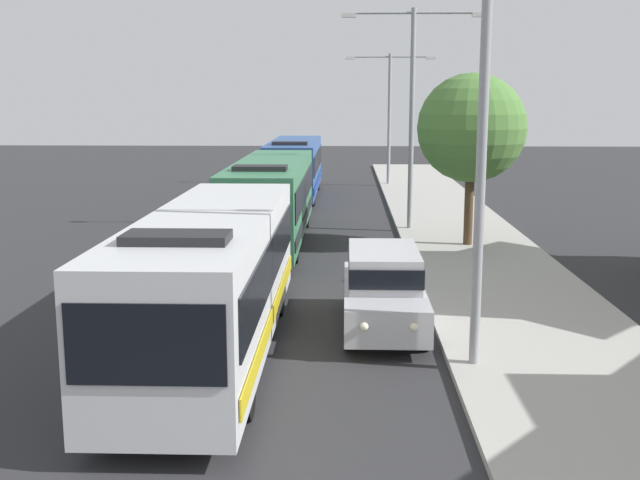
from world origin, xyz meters
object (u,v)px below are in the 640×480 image
object	(u,v)px
bus_lead	(212,277)
roadside_tree	(472,128)
bus_second_in_line	(271,197)
white_suv	(383,286)
streetlamp_near	(484,99)
streetlamp_far	(389,105)
bus_middle	(295,166)
streetlamp_mid	(412,97)

from	to	relation	value
bus_lead	roadside_tree	xyz separation A→B (m)	(7.22, 11.95, 2.63)
bus_second_in_line	white_suv	xyz separation A→B (m)	(3.70, -11.02, -0.66)
bus_second_in_line	streetlamp_near	size ratio (longest dim) A/B	1.43
streetlamp_far	bus_middle	bearing A→B (deg)	-134.36
bus_middle	streetlamp_mid	xyz separation A→B (m)	(5.40, -10.79, 3.72)
white_suv	streetlamp_near	size ratio (longest dim) A/B	0.59
bus_lead	streetlamp_near	bearing A→B (deg)	-8.56
white_suv	roadside_tree	distance (m)	11.08
bus_second_in_line	streetlamp_mid	xyz separation A→B (m)	(5.40, 2.50, 3.71)
streetlamp_far	white_suv	bearing A→B (deg)	-93.26
streetlamp_near	white_suv	bearing A→B (deg)	121.32
bus_lead	bus_middle	bearing A→B (deg)	90.00
streetlamp_near	streetlamp_mid	xyz separation A→B (m)	(0.00, 16.31, 0.03)
bus_lead	roadside_tree	world-z (taller)	roadside_tree
bus_middle	streetlamp_far	xyz separation A→B (m)	(5.40, 5.52, 3.23)
streetlamp_mid	roadside_tree	bearing A→B (deg)	-62.78
white_suv	bus_lead	bearing A→B (deg)	-151.83
streetlamp_near	streetlamp_far	bearing A→B (deg)	90.00
bus_lead	bus_second_in_line	distance (m)	13.00
streetlamp_near	bus_second_in_line	bearing A→B (deg)	111.35
bus_lead	white_suv	bearing A→B (deg)	28.17
white_suv	streetlamp_near	bearing A→B (deg)	-58.68
white_suv	streetlamp_mid	size ratio (longest dim) A/B	0.58
streetlamp_near	streetlamp_far	distance (m)	32.62
bus_middle	white_suv	xyz separation A→B (m)	(3.70, -24.30, -0.66)
bus_second_in_line	streetlamp_far	size ratio (longest dim) A/B	1.57
streetlamp_far	streetlamp_near	bearing A→B (deg)	-90.00
white_suv	streetlamp_far	size ratio (longest dim) A/B	0.64
bus_second_in_line	roadside_tree	xyz separation A→B (m)	(7.22, -1.05, 2.63)
streetlamp_far	roadside_tree	bearing A→B (deg)	-84.76
white_suv	roadside_tree	bearing A→B (deg)	70.55
streetlamp_mid	streetlamp_far	bearing A→B (deg)	90.00
bus_middle	streetlamp_near	world-z (taller)	streetlamp_near
bus_lead	streetlamp_near	distance (m)	6.59
bus_middle	streetlamp_near	bearing A→B (deg)	-78.73
bus_middle	streetlamp_near	size ratio (longest dim) A/B	1.34
bus_middle	white_suv	size ratio (longest dim) A/B	2.29
streetlamp_near	streetlamp_mid	bearing A→B (deg)	90.00
streetlamp_near	roadside_tree	bearing A→B (deg)	81.88
streetlamp_mid	streetlamp_far	size ratio (longest dim) A/B	1.11
white_suv	streetlamp_mid	xyz separation A→B (m)	(1.70, 13.52, 4.37)
bus_second_in_line	streetlamp_near	xyz separation A→B (m)	(5.40, -13.81, 3.69)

